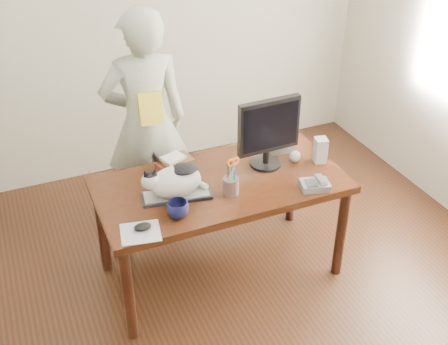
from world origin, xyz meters
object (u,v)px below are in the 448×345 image
monitor (269,130)px  coffee_mug (178,209)px  person (146,123)px  cat (174,181)px  desk (216,194)px  pen_cup (231,184)px  mouse (143,227)px  calculator (278,144)px  baseball (295,157)px  speaker (320,150)px  book_stack (175,162)px  phone (315,184)px  keyboard (176,195)px

monitor → coffee_mug: 0.83m
person → cat: bearing=88.8°
desk → monitor: size_ratio=3.30×
cat → pen_cup: size_ratio=1.66×
mouse → calculator: (1.14, 0.53, 0.01)m
pen_cup → baseball: size_ratio=3.22×
speaker → book_stack: speaker is taller
baseball → person: bearing=137.9°
mouse → speaker: bearing=21.3°
desk → baseball: bearing=-4.5°
monitor → mouse: (-0.96, -0.34, -0.25)m
person → book_stack: bearing=99.7°
speaker → person: size_ratio=0.10×
desk → pen_cup: size_ratio=6.32×
cat → calculator: size_ratio=1.95×
pen_cup → phone: bearing=-16.6°
person → baseball: bearing=141.4°
keyboard → book_stack: bearing=81.9°
calculator → person: bearing=151.2°
cat → mouse: 0.37m
cat → book_stack: cat is taller
monitor → book_stack: size_ratio=1.89×
keyboard → phone: bearing=-6.8°
person → monitor: bearing=134.4°
pen_cup → phone: (0.51, -0.15, -0.04)m
calculator → coffee_mug: bearing=-147.3°
keyboard → pen_cup: bearing=-6.9°
cat → speaker: size_ratio=2.40×
monitor → person: size_ratio=0.28×
coffee_mug → calculator: bearing=28.1°
keyboard → person: (0.05, 0.83, 0.10)m
pen_cup → person: bearing=106.2°
keyboard → book_stack: size_ratio=1.74×
monitor → baseball: bearing=-8.8°
speaker → person: 1.27m
coffee_mug → book_stack: bearing=72.6°
cat → calculator: (0.87, 0.30, -0.09)m
monitor → pen_cup: size_ratio=1.92×
cat → person: 0.83m
mouse → book_stack: (0.39, 0.57, 0.01)m
coffee_mug → phone: bearing=-3.7°
mouse → book_stack: size_ratio=0.43×
book_stack → calculator: bearing=-15.6°
speaker → book_stack: size_ratio=0.68×
coffee_mug → book_stack: 0.55m
coffee_mug → calculator: coffee_mug is taller
keyboard → cat: size_ratio=1.06×
pen_cup → keyboard: bearing=163.3°
cat → baseball: bearing=15.1°
book_stack → person: (-0.05, 0.49, 0.07)m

